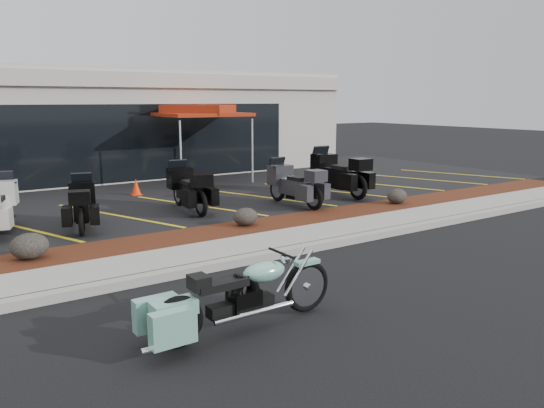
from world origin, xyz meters
TOP-DOWN VIEW (x-y plane):
  - ground at (0.00, 0.00)m, footprint 90.00×90.00m
  - curb at (0.00, 0.90)m, footprint 24.00×0.25m
  - sidewalk at (0.00, 1.60)m, footprint 24.00×1.20m
  - mulch_bed at (0.00, 2.80)m, footprint 24.00×1.20m
  - upper_lot at (0.00, 8.20)m, footprint 26.00×9.60m
  - dealership_building at (0.00, 14.47)m, footprint 18.00×8.16m
  - boulder_left at (-4.62, 2.82)m, footprint 0.66×0.55m
  - boulder_mid at (-0.12, 2.89)m, footprint 0.57×0.47m
  - boulder_right at (4.65, 2.82)m, footprint 0.57×0.48m
  - hero_cruiser at (-1.77, -1.52)m, footprint 2.78×0.74m
  - touring_white at (-4.59, 5.98)m, footprint 1.42×2.27m
  - touring_black_front at (-3.02, 5.37)m, footprint 1.28×2.11m
  - touring_black_mid at (-0.42, 5.85)m, footprint 0.97×2.19m
  - touring_grey at (2.15, 4.95)m, footprint 0.92×2.16m
  - touring_black_rear at (4.21, 5.59)m, footprint 1.01×2.45m
  - traffic_cone at (-0.79, 8.12)m, footprint 0.31×0.31m
  - popup_canopy at (2.07, 9.60)m, footprint 3.73×3.73m

SIDE VIEW (x-z plane):
  - ground at x=0.00m, z-range 0.00..0.00m
  - curb at x=0.00m, z-range 0.00..0.15m
  - sidewalk at x=0.00m, z-range 0.00..0.15m
  - upper_lot at x=0.00m, z-range 0.00..0.15m
  - mulch_bed at x=0.00m, z-range 0.00..0.16m
  - boulder_mid at x=-0.12m, z-range 0.16..0.56m
  - boulder_right at x=4.65m, z-range 0.16..0.57m
  - boulder_left at x=-4.62m, z-range 0.16..0.63m
  - traffic_cone at x=-0.79m, z-range 0.15..0.64m
  - hero_cruiser at x=-1.77m, z-range 0.00..0.97m
  - touring_black_front at x=-3.02m, z-range 0.15..1.30m
  - touring_grey at x=2.15m, z-range 0.15..1.39m
  - touring_white at x=-4.59m, z-range 0.15..1.39m
  - touring_black_mid at x=-0.42m, z-range 0.15..1.40m
  - touring_black_rear at x=4.21m, z-range 0.15..1.56m
  - dealership_building at x=0.00m, z-range 0.01..4.01m
  - popup_canopy at x=2.07m, z-range 1.22..3.85m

